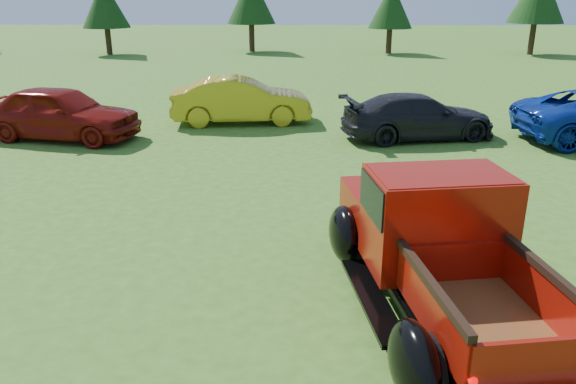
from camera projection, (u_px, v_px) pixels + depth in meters
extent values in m
plane|color=#365E1A|center=(289.00, 266.00, 8.58)|extent=(120.00, 120.00, 0.00)
cylinder|color=#332114|center=(109.00, 41.00, 35.75)|extent=(0.36, 0.36, 1.66)
cone|color=black|center=(105.00, 3.00, 34.97)|extent=(2.94, 2.94, 2.94)
cylinder|color=#332114|center=(252.00, 38.00, 37.45)|extent=(0.36, 0.36, 1.80)
cylinder|color=#332114|center=(389.00, 41.00, 36.40)|extent=(0.36, 0.36, 1.58)
cone|color=black|center=(391.00, 5.00, 35.64)|extent=(2.82, 2.82, 2.82)
cylinder|color=#332114|center=(532.00, 39.00, 35.71)|extent=(0.36, 0.36, 1.94)
cylinder|color=black|center=(422.00, 373.00, 5.59)|extent=(0.35, 0.81, 0.79)
cylinder|color=black|center=(350.00, 241.00, 8.52)|extent=(0.35, 0.81, 0.79)
cylinder|color=black|center=(455.00, 235.00, 8.72)|extent=(0.35, 0.81, 0.79)
cube|color=black|center=(441.00, 284.00, 7.19)|extent=(2.02, 4.76, 0.20)
cube|color=maroon|center=(403.00, 208.00, 8.56)|extent=(1.86, 1.70, 0.61)
cube|color=silver|center=(389.00, 192.00, 9.27)|extent=(1.56, 0.28, 0.49)
cube|color=maroon|center=(437.00, 220.00, 7.26)|extent=(1.89, 1.37, 1.28)
cube|color=black|center=(439.00, 196.00, 7.14)|extent=(1.92, 1.28, 0.49)
cube|color=maroon|center=(441.00, 176.00, 7.05)|extent=(1.80, 1.26, 0.08)
cube|color=brown|center=(486.00, 326.00, 5.99)|extent=(1.59, 2.13, 0.05)
cube|color=maroon|center=(429.00, 310.00, 5.82)|extent=(0.33, 1.95, 0.51)
cube|color=maroon|center=(548.00, 301.00, 5.98)|extent=(0.33, 1.95, 0.51)
cube|color=maroon|center=(452.00, 263.00, 6.81)|extent=(1.32, 0.24, 0.51)
cube|color=maroon|center=(540.00, 364.00, 4.98)|extent=(1.32, 0.25, 0.51)
cube|color=black|center=(431.00, 284.00, 5.72)|extent=(0.37, 1.96, 0.09)
cube|color=black|center=(553.00, 276.00, 5.87)|extent=(0.37, 1.96, 0.09)
ellipsoid|color=black|center=(414.00, 364.00, 5.54)|extent=(0.60, 1.09, 0.86)
ellipsoid|color=black|center=(344.00, 234.00, 8.47)|extent=(0.60, 1.09, 0.86)
ellipsoid|color=black|center=(462.00, 228.00, 8.69)|extent=(0.60, 1.09, 0.86)
cube|color=black|center=(371.00, 298.00, 7.07)|extent=(0.61, 2.09, 0.06)
cube|color=black|center=(511.00, 289.00, 7.29)|extent=(0.61, 2.09, 0.06)
sphere|color=#CC0505|center=(473.00, 381.00, 4.91)|extent=(0.09, 0.09, 0.09)
imported|color=maroon|center=(60.00, 113.00, 15.61)|extent=(4.65, 2.62, 1.49)
imported|color=gold|center=(241.00, 100.00, 17.52)|extent=(4.45, 1.96, 1.42)
imported|color=black|center=(418.00, 116.00, 15.72)|extent=(4.56, 2.59, 1.25)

